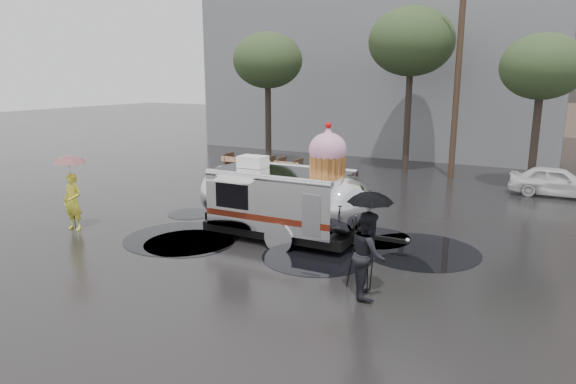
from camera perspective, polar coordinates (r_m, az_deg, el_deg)
The scene contains 14 objects.
ground at distance 13.78m, azimuth -4.73°, elevation -7.33°, with size 120.00×120.00×0.00m, color black.
puddles at distance 14.89m, azimuth -0.49°, elevation -5.72°, with size 10.50×5.58×0.01m.
grey_building at distance 36.58m, azimuth 11.17°, elevation 15.33°, with size 22.00×12.00×13.00m, color slate.
utility_pole at distance 25.22m, azimuth 18.33°, elevation 11.91°, with size 1.60×0.28×9.00m.
tree_left at distance 27.69m, azimuth -2.27°, elevation 14.34°, with size 3.64×3.64×6.95m.
tree_mid at distance 26.81m, azimuth 13.55°, elevation 15.89°, with size 4.20×4.20×8.03m.
tree_right at distance 23.82m, azimuth 26.42°, elevation 12.28°, with size 3.36×3.36×6.42m.
barricade_row at distance 24.70m, azimuth -2.88°, elevation 2.96°, with size 4.30×0.80×1.00m.
airstream_trailer at distance 15.00m, azimuth -0.40°, elevation -0.61°, with size 6.65×2.58×3.58m.
person_left at distance 17.36m, azimuth -22.78°, elevation -1.00°, with size 0.64×0.43×1.78m, color yellow.
umbrella_pink at distance 17.16m, azimuth -23.09°, elevation 2.49°, with size 1.23×1.23×2.39m.
person_right at distance 11.33m, azimuth 8.91°, elevation -6.85°, with size 0.92×0.51×1.91m, color black.
umbrella_black at distance 11.03m, azimuth 9.09°, elevation -1.90°, with size 1.22×1.22×2.38m.
tripod at distance 11.79m, azimuth 8.16°, elevation -5.95°, with size 0.60×0.66×1.61m.
Camera 1 is at (7.15, -10.79, 4.73)m, focal length 32.00 mm.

